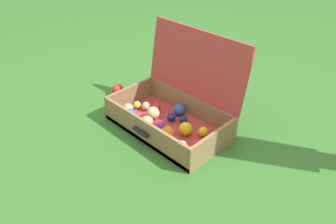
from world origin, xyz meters
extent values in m
plane|color=#336B28|center=(0.00, 0.00, 0.00)|extent=(16.00, 16.00, 0.00)
cube|color=#B23838|center=(0.00, 0.05, 0.01)|extent=(0.67, 0.38, 0.03)
cube|color=olive|center=(-0.32, 0.05, 0.07)|extent=(0.02, 0.38, 0.15)
cube|color=olive|center=(0.33, 0.05, 0.07)|extent=(0.02, 0.38, 0.15)
cube|color=olive|center=(0.00, -0.12, 0.07)|extent=(0.63, 0.02, 0.15)
cube|color=olive|center=(0.00, 0.23, 0.07)|extent=(0.63, 0.02, 0.15)
cube|color=#B23838|center=(0.00, 0.27, 0.33)|extent=(0.67, 0.08, 0.37)
cube|color=black|center=(0.00, -0.15, 0.08)|extent=(0.11, 0.02, 0.02)
sphere|color=#CCDB38|center=(-0.26, 0.05, 0.05)|extent=(0.05, 0.05, 0.05)
sphere|color=white|center=(0.20, -0.05, 0.05)|extent=(0.05, 0.05, 0.05)
sphere|color=#D1B784|center=(-0.06, -0.05, 0.06)|extent=(0.07, 0.07, 0.07)
sphere|color=blue|center=(-0.18, -0.07, 0.06)|extent=(0.08, 0.08, 0.08)
sphere|color=yellow|center=(0.13, 0.06, 0.06)|extent=(0.08, 0.08, 0.08)
sphere|color=navy|center=(0.05, 0.13, 0.05)|extent=(0.05, 0.05, 0.05)
sphere|color=navy|center=(-0.02, 0.10, 0.05)|extent=(0.05, 0.05, 0.05)
sphere|color=yellow|center=(0.21, 0.12, 0.05)|extent=(0.05, 0.05, 0.05)
sphere|color=blue|center=(-0.03, 0.18, 0.06)|extent=(0.07, 0.07, 0.07)
sphere|color=orange|center=(0.09, -0.04, 0.06)|extent=(0.08, 0.08, 0.08)
sphere|color=#D1B784|center=(-0.11, 0.04, 0.06)|extent=(0.08, 0.08, 0.08)
sphere|color=#D1B784|center=(-0.25, -0.03, 0.06)|extent=(0.06, 0.06, 0.06)
sphere|color=purple|center=(0.01, -0.01, 0.05)|extent=(0.05, 0.05, 0.05)
sphere|color=#D1B784|center=(-0.20, 0.07, 0.05)|extent=(0.05, 0.05, 0.05)
sphere|color=red|center=(-0.15, 0.11, 0.05)|extent=(0.05, 0.05, 0.05)
sphere|color=red|center=(-0.50, 0.08, 0.04)|extent=(0.08, 0.08, 0.08)
camera|label=1|loc=(1.06, -1.00, 1.10)|focal=34.71mm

